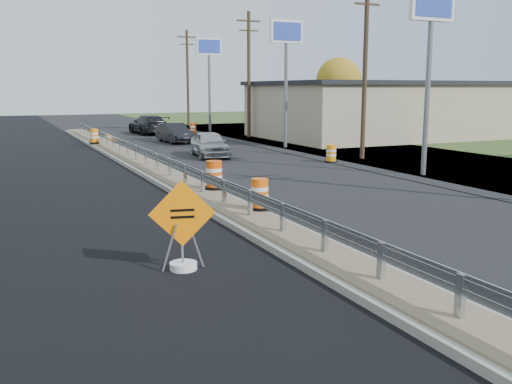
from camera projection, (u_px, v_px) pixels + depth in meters
name	position (u px, v px, depth m)	size (l,w,h in m)	color
ground	(224.00, 209.00, 17.88)	(140.00, 140.00, 0.00)	black
milled_overlay	(48.00, 175.00, 25.01)	(7.20, 120.00, 0.01)	black
median	(158.00, 172.00, 25.01)	(1.60, 55.00, 0.23)	gray
guardrail	(151.00, 156.00, 25.80)	(0.10, 46.15, 0.72)	silver
retail_building_near	(382.00, 109.00, 43.98)	(18.50, 12.50, 4.27)	tan
pylon_sign_south	(431.00, 22.00, 23.70)	(2.20, 0.30, 7.90)	slate
pylon_sign_mid	(286.00, 44.00, 35.33)	(2.20, 0.30, 7.90)	slate
pylon_sign_north	(209.00, 55.00, 47.85)	(2.20, 0.30, 7.90)	slate
utility_pole_smid	(365.00, 65.00, 29.76)	(1.90, 0.26, 9.40)	#473523
utility_pole_nmid	(249.00, 72.00, 43.17)	(1.90, 0.26, 9.40)	#473523
utility_pole_north	(188.00, 76.00, 56.58)	(1.90, 0.26, 9.40)	#473523
tree_far_yellow	(339.00, 80.00, 58.13)	(4.62, 4.62, 6.86)	#473523
caution_sign	(183.00, 248.00, 11.83)	(1.35, 0.58, 1.90)	white
barrel_median_near	(260.00, 195.00, 16.69)	(0.63, 0.63, 0.92)	black
barrel_median_mid	(214.00, 176.00, 20.09)	(0.69, 0.69, 1.01)	black
barrel_median_far	(94.00, 136.00, 36.75)	(0.64, 0.64, 0.94)	black
barrel_shoulder_near	(331.00, 154.00, 29.12)	(0.61, 0.61, 0.90)	black
barrel_shoulder_far	(193.00, 129.00, 46.79)	(0.64, 0.64, 0.94)	black
car_silver	(210.00, 144.00, 31.50)	(1.68, 4.17, 1.42)	#B5B5BA
car_dark_mid	(174.00, 133.00, 39.69)	(1.44, 4.14, 1.37)	black
car_dark_far	(148.00, 125.00, 47.17)	(2.19, 5.39, 1.56)	black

